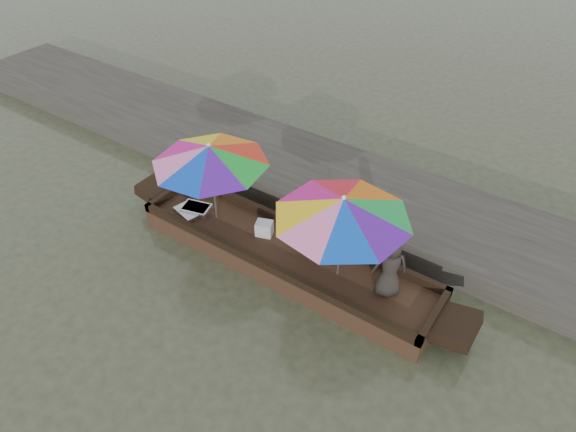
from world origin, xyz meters
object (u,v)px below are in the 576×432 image
Objects in this scene: cooking_pot at (190,187)px; supply_bag at (264,228)px; tray_scallop at (189,211)px; charcoal_grill at (309,243)px; tray_crayfish at (196,209)px; umbrella_bow at (213,182)px; vendor at (390,267)px; boat_hull at (285,257)px; umbrella_stern at (340,237)px.

supply_bag is at bearing -6.46° from cooking_pot.
tray_scallop is 2.36m from charcoal_grill.
cooking_pot reaches higher than tray_crayfish.
supply_bag is 1.18m from umbrella_bow.
vendor is at bearing -3.23° from cooking_pot.
charcoal_grill is at bearing 11.32° from tray_scallop.
cooking_pot is at bearing 172.14° from boat_hull.
vendor is at bearing 1.65° from umbrella_bow.
vendor reaches higher than boat_hull.
boat_hull is 14.55× the size of cooking_pot.
tray_crayfish is (0.50, -0.39, -0.05)m from cooking_pot.
cooking_pot is 0.18× the size of umbrella_stern.
supply_bag is at bearing 166.94° from boat_hull.
vendor is 0.51× the size of umbrella_stern.
tray_crayfish is 1.83× the size of supply_bag.
umbrella_bow and umbrella_stern have the same top height.
tray_scallop is 1.83× the size of supply_bag.
supply_bag reaches higher than boat_hull.
charcoal_grill is 0.83m from supply_bag.
vendor reaches higher than charcoal_grill.
vendor reaches higher than tray_crayfish.
tray_scallop is at bearing -161.00° from umbrella_bow.
umbrella_bow is at bearing -19.57° from cooking_pot.
umbrella_bow is at bearing -32.67° from vendor.
tray_scallop reaches higher than boat_hull.
supply_bag is 0.14× the size of umbrella_stern.
charcoal_grill reaches higher than tray_crayfish.
umbrella_stern reaches higher than vendor.
boat_hull is 0.49m from charcoal_grill.
umbrella_bow is at bearing -170.97° from charcoal_grill.
umbrella_stern is at bearing 1.15° from tray_crayfish.
cooking_pot is at bearing 173.54° from supply_bag.
umbrella_bow is (-0.98, -0.12, 0.65)m from supply_bag.
charcoal_grill is (2.74, -0.05, -0.02)m from cooking_pot.
tray_crayfish is at bearing 57.99° from tray_scallop.
boat_hull is 10.46× the size of tray_scallop.
cooking_pot is 1.94m from supply_bag.
charcoal_grill is (2.31, 0.46, 0.05)m from tray_scallop.
umbrella_stern reaches higher than charcoal_grill.
tray_crayfish is at bearing -171.25° from charcoal_grill.
boat_hull is 10.46× the size of tray_crayfish.
tray_crayfish reaches higher than tray_scallop.
cooking_pot reaches higher than boat_hull.
charcoal_grill is at bearing 9.03° from umbrella_bow.
boat_hull is at bearing 5.05° from tray_scallop.
umbrella_bow reaches higher than cooking_pot.
cooking_pot is at bearing 141.91° from tray_crayfish.
vendor is at bearing -7.16° from charcoal_grill.
tray_scallop is 1.50× the size of charcoal_grill.
boat_hull is 0.60m from supply_bag.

